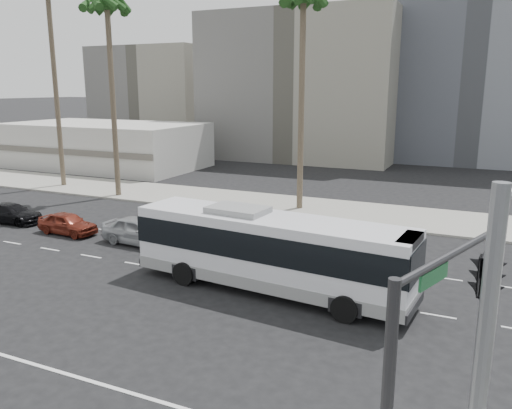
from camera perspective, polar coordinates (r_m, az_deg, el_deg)
The scene contains 15 objects.
ground at distance 24.61m, azimuth -1.94°, elevation -8.60°, with size 700.00×700.00×0.00m, color black.
sidewalk_north at distance 38.46m, azimuth 8.35°, elevation -0.65°, with size 120.00×7.00×0.15m, color gray.
commercial_low at distance 61.80m, azimuth -16.46°, elevation 6.36°, with size 22.00×12.16×5.00m.
midrise_beige_west at distance 69.15m, azimuth 5.83°, elevation 12.86°, with size 24.00×18.00×18.00m, color slate.
midrise_gray_center at distance 72.63m, azimuth 23.49°, elevation 15.06°, with size 20.00×20.00×26.00m, color #535760.
midrise_beige_far at distance 85.40m, azimuth -10.17°, elevation 11.73°, with size 18.00×16.00×15.00m, color slate.
civic_tower at distance 272.40m, azimuth 22.91°, elevation 18.27°, with size 42.00×42.00×129.00m.
city_bus at distance 22.99m, azimuth 1.55°, elevation -5.00°, with size 13.11×4.05×3.71m.
car_a at distance 30.74m, azimuth -12.76°, elevation -2.86°, with size 4.85×1.95×1.65m, color #929498.
car_b at distance 34.23m, azimuth -20.23°, elevation -1.97°, with size 4.04×1.63×1.38m, color maroon.
car_c at distance 38.55m, azimuth -25.56°, elevation -0.90°, with size 4.48×1.82×1.30m, color black.
streetlight_corner at distance 8.22m, azimuth 24.70°, elevation -19.96°, with size 1.94×3.73×8.43m.
traffic_signal at distance 10.13m, azimuth 23.44°, elevation -8.73°, with size 3.03×4.20×6.57m.
palm_near at distance 38.14m, azimuth 5.30°, elevation 21.64°, with size 4.86×4.86×16.36m.
palm_mid at distance 44.26m, azimuth -16.24°, elevation 20.29°, with size 5.42×5.42×16.73m.
Camera 1 is at (10.20, -20.49, 9.04)m, focal length 35.94 mm.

